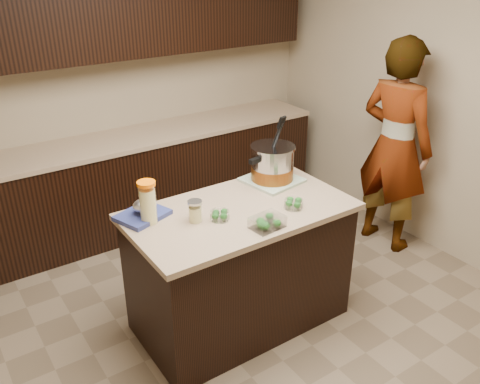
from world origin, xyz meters
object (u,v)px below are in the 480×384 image
(island, at_px, (240,267))
(lemonade_pitcher, at_px, (148,204))
(person, at_px, (395,146))
(stock_pot, at_px, (272,165))

(island, distance_m, lemonade_pitcher, 0.82)
(lemonade_pitcher, distance_m, person, 2.26)
(island, relative_size, lemonade_pitcher, 5.40)
(person, bearing_deg, stock_pot, 81.45)
(island, height_order, person, person)
(island, height_order, lemonade_pitcher, lemonade_pitcher)
(stock_pot, relative_size, person, 0.25)
(lemonade_pitcher, height_order, person, person)
(island, xyz_separation_m, lemonade_pitcher, (-0.56, 0.16, 0.57))
(island, distance_m, stock_pot, 0.75)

